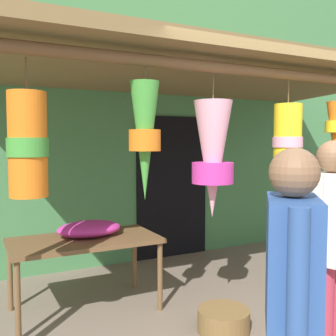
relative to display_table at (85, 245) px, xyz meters
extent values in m
plane|color=#756656|center=(1.60, -1.05, -0.64)|extent=(30.00, 30.00, 0.00)
cube|color=#47844C|center=(1.60, 1.38, 1.55)|extent=(9.62, 0.25, 4.38)
cube|color=#2D2823|center=(1.60, 1.24, 2.07)|extent=(8.65, 0.04, 0.24)
cube|color=black|center=(1.61, 1.25, 0.36)|extent=(1.10, 0.03, 2.00)
cylinder|color=brown|center=(3.58, 1.29, 0.50)|extent=(0.09, 0.09, 2.29)
cylinder|color=brown|center=(1.32, -0.80, 1.64)|extent=(4.71, 0.10, 0.10)
cylinder|color=brown|center=(1.32, 1.29, 1.79)|extent=(4.71, 0.10, 0.10)
cube|color=olive|center=(1.32, 0.25, 1.76)|extent=(5.01, 2.59, 0.24)
cylinder|color=brown|center=(-0.60, -0.74, 1.48)|extent=(0.01, 0.01, 0.24)
cylinder|color=orange|center=(-0.60, -0.74, 0.98)|extent=(0.27, 0.27, 0.75)
cylinder|color=green|center=(-0.60, -0.74, 0.96)|extent=(0.29, 0.29, 0.14)
cylinder|color=brown|center=(0.29, -0.79, 1.54)|extent=(0.01, 0.01, 0.12)
cone|color=green|center=(0.29, -0.79, 1.00)|extent=(0.24, 0.24, 0.95)
cylinder|color=orange|center=(0.29, -0.79, 1.01)|extent=(0.26, 0.26, 0.17)
cylinder|color=brown|center=(0.95, -0.77, 1.48)|extent=(0.01, 0.01, 0.23)
cone|color=pink|center=(0.95, -0.77, 0.84)|extent=(0.34, 0.34, 1.04)
cylinder|color=#D13399|center=(0.95, -0.77, 0.72)|extent=(0.37, 0.37, 0.19)
cylinder|color=brown|center=(1.79, -0.82, 1.48)|extent=(0.01, 0.01, 0.23)
cylinder|color=yellow|center=(1.79, -0.82, 1.08)|extent=(0.27, 0.27, 0.57)
cylinder|color=pink|center=(1.79, -0.82, 1.00)|extent=(0.29, 0.29, 0.10)
cone|color=orange|center=(2.44, -0.84, 1.08)|extent=(0.21, 0.21, 0.67)
cylinder|color=yellow|center=(2.44, -0.84, 1.16)|extent=(0.23, 0.23, 0.12)
cube|color=brown|center=(0.00, 0.00, 0.05)|extent=(1.40, 0.75, 0.04)
cylinder|color=brown|center=(-0.65, -0.33, -0.31)|extent=(0.05, 0.05, 0.67)
cylinder|color=brown|center=(0.65, -0.33, -0.31)|extent=(0.05, 0.05, 0.67)
cylinder|color=brown|center=(-0.65, 0.33, -0.31)|extent=(0.05, 0.05, 0.67)
cylinder|color=brown|center=(0.65, 0.33, -0.31)|extent=(0.05, 0.05, 0.67)
ellipsoid|color=#D13399|center=(0.07, 0.07, 0.14)|extent=(0.63, 0.44, 0.15)
ellipsoid|color=red|center=(0.16, 0.02, 0.15)|extent=(0.28, 0.22, 0.10)
cube|color=#2347A8|center=(2.57, -0.73, -0.20)|extent=(0.43, 0.43, 0.04)
cylinder|color=#333338|center=(2.73, -0.53, -0.42)|extent=(0.03, 0.03, 0.44)
cylinder|color=#333338|center=(2.38, -0.56, -0.42)|extent=(0.03, 0.03, 0.44)
cylinder|color=#333338|center=(2.40, -0.92, -0.42)|extent=(0.03, 0.03, 0.44)
cylinder|color=brown|center=(0.95, -0.97, -0.54)|extent=(0.45, 0.45, 0.19)
cube|color=#2D5193|center=(0.29, -2.42, 0.46)|extent=(0.43, 0.45, 0.60)
cylinder|color=#2D5193|center=(0.12, -2.62, 0.49)|extent=(0.08, 0.08, 0.54)
cylinder|color=#2D5193|center=(0.45, -2.23, 0.49)|extent=(0.08, 0.08, 0.54)
sphere|color=#896042|center=(0.29, -2.42, 0.86)|extent=(0.22, 0.22, 0.22)
cylinder|color=#B23347|center=(1.18, -1.83, -0.23)|extent=(0.13, 0.13, 0.82)
cylinder|color=#B23347|center=(1.35, -1.77, -0.23)|extent=(0.13, 0.13, 0.82)
cube|color=silver|center=(1.26, -1.80, 0.48)|extent=(0.45, 0.34, 0.61)
cylinder|color=silver|center=(1.02, -1.89, 0.51)|extent=(0.08, 0.08, 0.55)
sphere|color=#896042|center=(1.26, -1.80, 0.90)|extent=(0.22, 0.22, 0.22)
camera|label=1|loc=(-0.98, -3.69, 1.00)|focal=42.04mm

